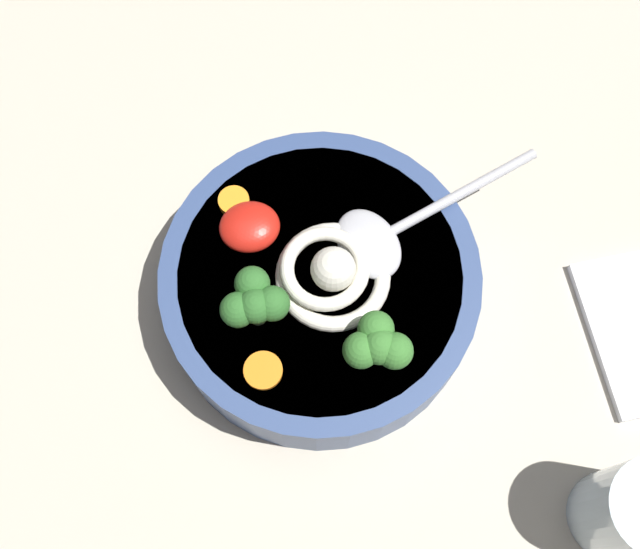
{
  "coord_description": "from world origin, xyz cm",
  "views": [
    {
      "loc": [
        7.52,
        17.88,
        66.96
      ],
      "look_at": [
        3.93,
        -2.47,
        10.13
      ],
      "focal_mm": 45.61,
      "sensor_mm": 36.0,
      "label": 1
    }
  ],
  "objects_px": {
    "soup_bowl": "(320,288)",
    "drinking_glass": "(633,512)",
    "noodle_pile": "(331,273)",
    "soup_spoon": "(385,235)"
  },
  "relations": [
    {
      "from": "soup_bowl",
      "to": "drinking_glass",
      "type": "height_order",
      "value": "drinking_glass"
    },
    {
      "from": "soup_spoon",
      "to": "drinking_glass",
      "type": "height_order",
      "value": "drinking_glass"
    },
    {
      "from": "noodle_pile",
      "to": "soup_spoon",
      "type": "distance_m",
      "value": 0.05
    },
    {
      "from": "soup_bowl",
      "to": "noodle_pile",
      "type": "bearing_deg",
      "value": 150.29
    },
    {
      "from": "noodle_pile",
      "to": "drinking_glass",
      "type": "distance_m",
      "value": 0.27
    },
    {
      "from": "drinking_glass",
      "to": "soup_bowl",
      "type": "bearing_deg",
      "value": -47.98
    },
    {
      "from": "noodle_pile",
      "to": "drinking_glass",
      "type": "height_order",
      "value": "noodle_pile"
    },
    {
      "from": "soup_bowl",
      "to": "drinking_glass",
      "type": "distance_m",
      "value": 0.28
    },
    {
      "from": "drinking_glass",
      "to": "soup_spoon",
      "type": "bearing_deg",
      "value": -59.63
    },
    {
      "from": "soup_spoon",
      "to": "drinking_glass",
      "type": "distance_m",
      "value": 0.26
    }
  ]
}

